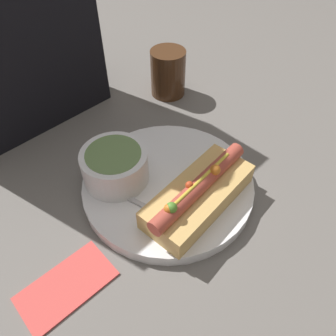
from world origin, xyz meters
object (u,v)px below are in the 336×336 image
Objects in this scene: soup_bowl at (115,165)px; drinking_glass at (168,73)px; spoon at (118,192)px; hot_dog at (197,195)px.

drinking_glass is at bearing 27.90° from soup_bowl.
drinking_glass is at bearing -73.78° from spoon.
hot_dog is 1.09× the size of spoon.
drinking_glass reaches higher than soup_bowl.
soup_bowl is at bearing 107.41° from hot_dog.
hot_dog is at bearing -127.71° from drinking_glass.
soup_bowl is 1.06× the size of drinking_glass.
hot_dog reaches higher than soup_bowl.
hot_dog is 0.12m from spoon.
hot_dog is 2.00× the size of drinking_glass.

